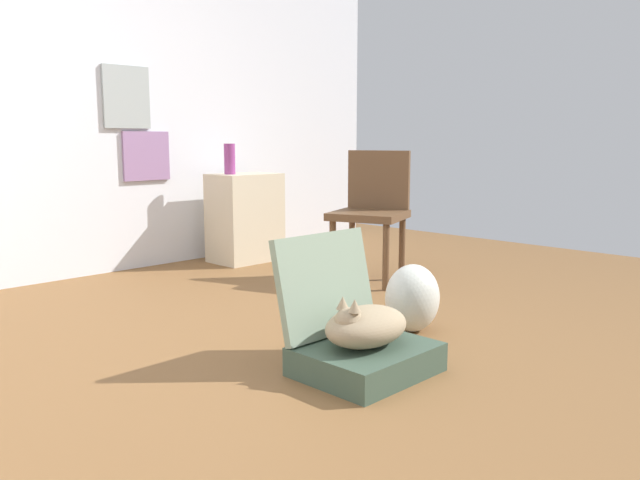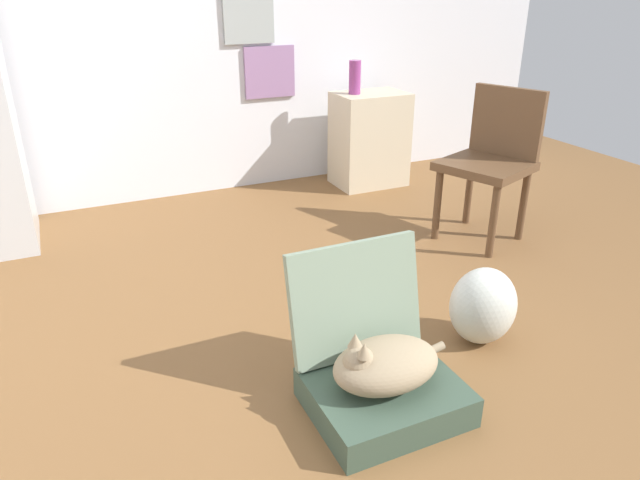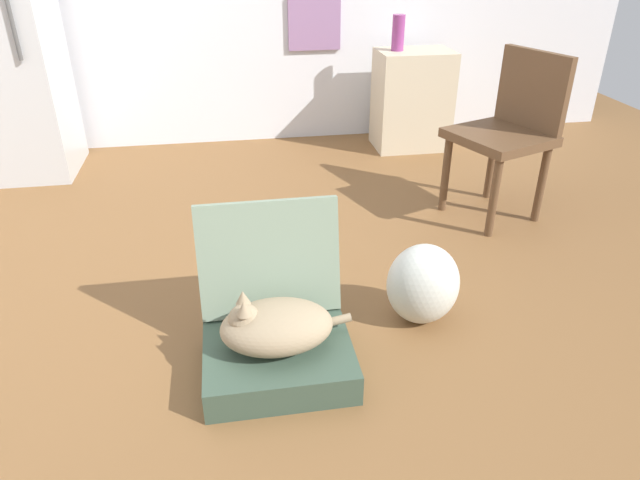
{
  "view_description": "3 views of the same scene",
  "coord_description": "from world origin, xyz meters",
  "views": [
    {
      "loc": [
        -1.72,
        -2.15,
        0.97
      ],
      "look_at": [
        0.49,
        0.04,
        0.48
      ],
      "focal_mm": 35.98,
      "sensor_mm": 36.0,
      "label": 1
    },
    {
      "loc": [
        -0.68,
        -1.92,
        1.45
      ],
      "look_at": [
        0.26,
        0.12,
        0.44
      ],
      "focal_mm": 32.51,
      "sensor_mm": 36.0,
      "label": 2
    },
    {
      "loc": [
        0.12,
        -2.1,
        1.44
      ],
      "look_at": [
        0.44,
        -0.24,
        0.41
      ],
      "focal_mm": 31.98,
      "sensor_mm": 36.0,
      "label": 3
    }
  ],
  "objects": [
    {
      "name": "ground_plane",
      "position": [
        0.0,
        0.0,
        0.0
      ],
      "size": [
        7.68,
        7.68,
        0.0
      ],
      "primitive_type": "plane",
      "color": "brown",
      "rests_on": "ground"
    },
    {
      "name": "suitcase_base",
      "position": [
        0.24,
        -0.48,
        0.06
      ],
      "size": [
        0.54,
        0.45,
        0.12
      ],
      "primitive_type": "cube",
      "color": "#384C3D",
      "rests_on": "ground"
    },
    {
      "name": "suitcase_lid",
      "position": [
        0.24,
        -0.24,
        0.34
      ],
      "size": [
        0.54,
        0.13,
        0.45
      ],
      "primitive_type": "cube",
      "rotation": [
        1.35,
        0.0,
        0.0
      ],
      "color": "gray",
      "rests_on": "suitcase_base"
    },
    {
      "name": "cat",
      "position": [
        0.23,
        -0.48,
        0.21
      ],
      "size": [
        0.48,
        0.28,
        0.22
      ],
      "color": "#998466",
      "rests_on": "suitcase_base"
    },
    {
      "name": "plastic_bag_white",
      "position": [
        0.86,
        -0.26,
        0.17
      ],
      "size": [
        0.3,
        0.26,
        0.35
      ],
      "primitive_type": "ellipsoid",
      "color": "silver",
      "rests_on": "ground"
    },
    {
      "name": "refrigerator",
      "position": [
        -1.17,
        1.8,
        0.87
      ],
      "size": [
        0.57,
        0.64,
        1.74
      ],
      "color": "#B7BABC",
      "rests_on": "ground"
    },
    {
      "name": "side_table",
      "position": [
        1.47,
        1.85,
        0.35
      ],
      "size": [
        0.53,
        0.38,
        0.7
      ],
      "primitive_type": "cube",
      "color": "beige",
      "rests_on": "ground"
    },
    {
      "name": "vase_tall",
      "position": [
        1.34,
        1.86,
        0.82
      ],
      "size": [
        0.09,
        0.09,
        0.24
      ],
      "primitive_type": "cylinder",
      "color": "#8C387A",
      "rests_on": "side_table"
    },
    {
      "name": "chair",
      "position": [
        1.63,
        0.66,
        0.5
      ],
      "size": [
        0.58,
        0.59,
        0.89
      ],
      "rotation": [
        0.0,
        0.0,
        -1.21
      ],
      "color": "brown",
      "rests_on": "ground"
    }
  ]
}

